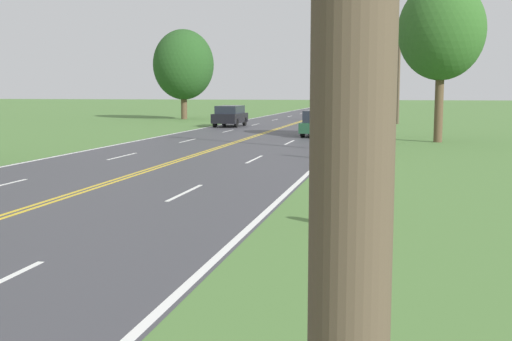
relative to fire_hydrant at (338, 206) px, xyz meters
name	(u,v)px	position (x,y,z in m)	size (l,w,h in m)	color
fire_hydrant	(338,206)	(0.00, 0.00, 0.00)	(0.47, 0.31, 0.85)	red
traffic_sign	(350,120)	(-0.66, 12.60, 1.25)	(0.60, 0.10, 2.25)	gray
utility_pole_midground	(387,45)	(0.67, 15.85, 4.42)	(1.80, 0.24, 9.38)	brown
utility_pole_far	(399,75)	(1.24, 43.30, 3.73)	(1.80, 0.24, 8.02)	brown
tree_behind_sign	(183,65)	(-19.78, 48.34, 4.99)	(6.05, 6.05, 8.92)	brown
tree_right_cluster	(442,31)	(3.44, 23.62, 5.66)	(4.72, 4.72, 8.84)	brown
car_dark_green_van_approaching	(319,123)	(-3.59, 26.97, 0.42)	(1.97, 4.61, 1.63)	black
car_black_suv_mid_near	(230,115)	(-11.83, 36.21, 0.46)	(1.99, 4.28, 1.67)	black
car_champagne_suv_mid_far	(344,109)	(-4.04, 51.72, 0.57)	(1.85, 4.29, 1.92)	black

